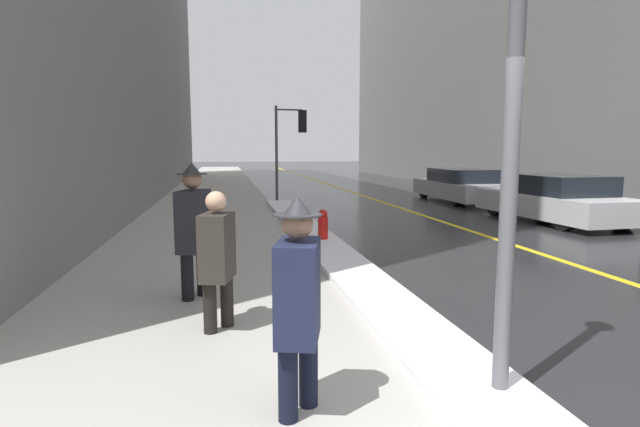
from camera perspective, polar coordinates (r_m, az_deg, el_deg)
name	(u,v)px	position (r m, az deg, el deg)	size (l,w,h in m)	color
sidewalk_slab	(213,205)	(17.42, -12.11, 0.95)	(4.00, 80.00, 0.01)	#9E9B93
road_centre_stripe	(381,202)	(18.30, 7.03, 1.34)	(0.16, 80.00, 0.00)	gold
snow_bank_curb	(325,246)	(9.53, 0.54, -3.72)	(0.81, 16.74, 0.11)	white
building_facade_right	(509,33)	(29.00, 20.80, 18.73)	(6.00, 36.00, 15.73)	slate
lamp_post	(517,33)	(3.87, 21.56, 18.68)	(0.28, 0.28, 4.40)	#515156
traffic_light_near	(293,131)	(20.52, -3.14, 9.35)	(1.31, 0.42, 3.63)	#515156
pedestrian_in_fedora	(298,298)	(3.50, -2.52, -9.61)	(0.39, 0.54, 1.56)	black
pedestrian_with_shoulder_bag	(218,254)	(5.24, -11.61, -4.58)	(0.39, 0.71, 1.46)	black
pedestrian_trailing	(194,225)	(6.40, -14.25, -1.31)	(0.43, 0.59, 1.72)	black
parked_car_white	(555,199)	(14.48, 25.28, 1.47)	(2.07, 4.66, 1.23)	silver
parked_car_silver	(460,186)	(19.10, 15.71, 3.07)	(1.97, 4.87, 1.19)	#B2B2B7
fire_hydrant	(323,227)	(9.94, 0.34, -1.56)	(0.20, 0.20, 0.70)	red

